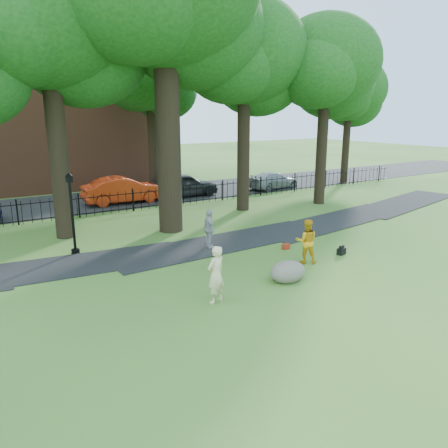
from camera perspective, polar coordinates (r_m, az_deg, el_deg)
ground at (r=15.15m, az=4.56°, el=-6.74°), size 120.00×120.00×0.00m
footpath at (r=18.73m, az=-0.07°, el=-2.53°), size 36.07×3.85×0.03m
street at (r=29.11m, az=-14.52°, el=3.12°), size 80.00×7.00×0.02m
iron_fence at (r=25.27m, az=-11.81°, el=3.01°), size 44.00×0.04×1.20m
brick_building at (r=35.60m, az=-25.58°, el=13.90°), size 18.00×8.00×12.00m
tree_row at (r=21.84m, az=-7.97°, el=21.37°), size 26.82×7.96×12.42m
woman at (r=12.78m, az=-1.06°, el=-6.61°), size 0.72×0.57×1.73m
man at (r=16.40m, az=10.71°, el=-2.22°), size 1.02×0.98×1.66m
pedestrian at (r=17.83m, az=-1.93°, el=-0.67°), size 0.55×1.01×1.64m
boulder at (r=14.69m, az=8.32°, el=-5.98°), size 1.38×1.11×0.74m
lamppost at (r=17.98m, az=-19.20°, el=1.17°), size 0.32×0.32×3.23m
backpack at (r=17.84m, az=15.08°, el=-3.45°), size 0.40×0.30×0.27m
red_bag at (r=18.10m, az=8.10°, el=-2.92°), size 0.35×0.25×0.22m
red_sedan at (r=27.66m, az=-12.99°, el=4.36°), size 5.01×1.96×1.63m
grey_car at (r=29.20m, az=-5.26°, el=5.12°), size 4.64×1.93×1.57m
silver_car at (r=32.33m, az=6.39°, el=5.68°), size 4.38×2.20×1.22m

